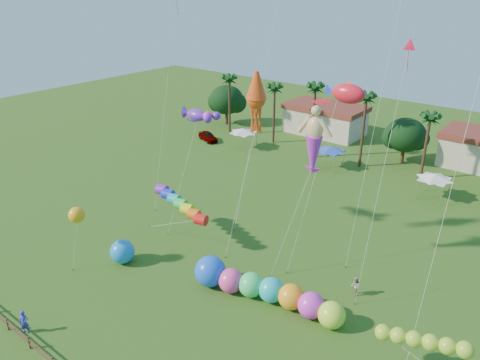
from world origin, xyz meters
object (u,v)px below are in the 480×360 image
Objects in this scene: car_a at (208,136)px; spectator_a at (24,322)px; blue_ball at (122,252)px; caterpillar_inflatable at (261,289)px; spectator_b at (355,286)px.

spectator_a is at bearing -134.36° from car_a.
caterpillar_inflatable is at bearing 14.58° from blue_ball.
spectator_a is 1.12× the size of spectator_b.
spectator_b is 0.76× the size of blue_ball.
caterpillar_inflatable reaches higher than spectator_a.
blue_ball is (-1.80, 10.29, 0.17)m from spectator_a.
spectator_a is 25.29m from spectator_b.
caterpillar_inflatable reaches higher than spectator_b.
car_a is at bearing -148.27° from spectator_b.
caterpillar_inflatable is at bearing -111.07° from car_a.
spectator_a is 17.67m from caterpillar_inflatable.
blue_ball reaches higher than car_a.
caterpillar_inflatable is (29.92, -26.85, 0.39)m from car_a.
caterpillar_inflatable reaches higher than car_a.
spectator_a is 0.14× the size of caterpillar_inflatable.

